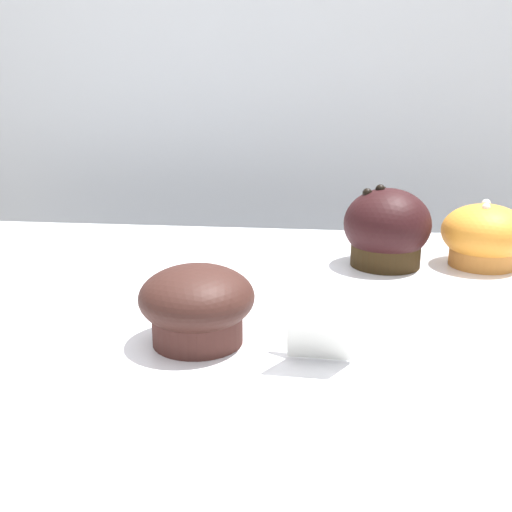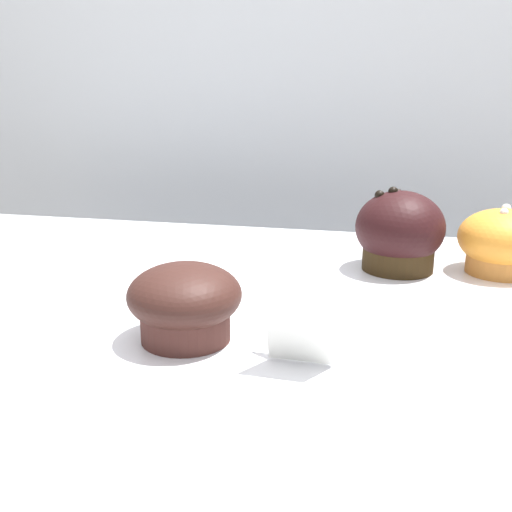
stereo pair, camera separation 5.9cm
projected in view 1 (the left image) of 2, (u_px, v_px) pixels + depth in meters
wall_back at (282, 217)px, 1.18m from camera, size 3.20×0.10×1.80m
muffin_front_center at (197, 304)px, 0.49m from camera, size 0.10×0.10×0.07m
muffin_back_left at (484, 236)px, 0.70m from camera, size 0.10×0.10×0.08m
muffin_back_right at (387, 230)px, 0.70m from camera, size 0.10×0.10×0.10m
price_card at (320, 323)px, 0.46m from camera, size 0.05×0.04×0.06m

